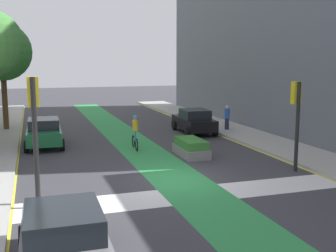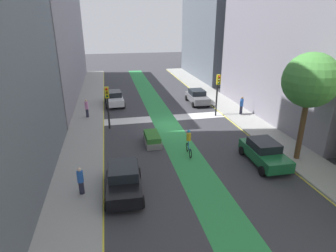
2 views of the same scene
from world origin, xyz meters
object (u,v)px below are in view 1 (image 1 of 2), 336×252
at_px(traffic_signal_near_left, 34,117).
at_px(car_green_left_far, 44,132).
at_px(street_tree_far, 2,52).
at_px(traffic_signal_near_right, 296,108).
at_px(cyclist_in_lane, 135,132).
at_px(car_black_right_far, 194,121).
at_px(median_planter, 191,148).
at_px(pedestrian_sidewalk_right_a, 227,117).
at_px(car_grey_left_near, 64,240).

relative_size(traffic_signal_near_left, car_green_left_far, 0.99).
relative_size(traffic_signal_near_left, street_tree_far, 0.60).
relative_size(traffic_signal_near_right, car_green_left_far, 0.90).
relative_size(car_green_left_far, cyclist_in_lane, 2.29).
relative_size(car_green_left_far, car_black_right_far, 0.99).
bearing_deg(car_black_right_far, cyclist_in_lane, -141.81).
height_order(traffic_signal_near_right, median_planter, traffic_signal_near_right).
xyz_separation_m(street_tree_far, median_planter, (9.13, -10.79, -4.85)).
xyz_separation_m(pedestrian_sidewalk_right_a, street_tree_far, (-14.01, 4.79, 4.29)).
xyz_separation_m(car_black_right_far, pedestrian_sidewalk_right_a, (2.31, -0.13, 0.16)).
bearing_deg(car_black_right_far, street_tree_far, 158.29).
distance_m(traffic_signal_near_left, car_grey_left_near, 5.26).
relative_size(street_tree_far, median_planter, 2.87).
relative_size(car_green_left_far, median_planter, 1.73).
height_order(traffic_signal_near_right, street_tree_far, street_tree_far).
distance_m(traffic_signal_near_right, pedestrian_sidewalk_right_a, 10.27).
bearing_deg(car_grey_left_near, traffic_signal_near_right, 31.09).
bearing_deg(street_tree_far, car_green_left_far, -69.73).
height_order(pedestrian_sidewalk_right_a, street_tree_far, street_tree_far).
bearing_deg(car_green_left_far, traffic_signal_near_right, -40.68).
bearing_deg(street_tree_far, car_grey_left_near, -83.90).
bearing_deg(pedestrian_sidewalk_right_a, car_black_right_far, 176.72).
bearing_deg(traffic_signal_near_right, street_tree_far, 129.87).
height_order(car_black_right_far, cyclist_in_lane, cyclist_in_lane).
xyz_separation_m(car_green_left_far, car_black_right_far, (9.45, 1.45, 0.00)).
relative_size(cyclist_in_lane, pedestrian_sidewalk_right_a, 1.16).
bearing_deg(median_planter, car_green_left_far, 145.73).
bearing_deg(street_tree_far, median_planter, -49.77).
height_order(car_black_right_far, street_tree_far, street_tree_far).
bearing_deg(pedestrian_sidewalk_right_a, median_planter, -129.15).
distance_m(car_grey_left_near, car_black_right_far, 18.78).
height_order(car_green_left_far, car_black_right_far, same).
bearing_deg(car_green_left_far, street_tree_far, 110.27).
xyz_separation_m(traffic_signal_near_left, car_black_right_far, (9.95, 11.43, -2.15)).
xyz_separation_m(car_grey_left_near, car_black_right_far, (9.47, 16.21, 0.00)).
height_order(traffic_signal_near_left, car_black_right_far, traffic_signal_near_left).
relative_size(car_grey_left_near, cyclist_in_lane, 2.28).
bearing_deg(traffic_signal_near_right, car_black_right_far, 93.61).
bearing_deg(median_planter, pedestrian_sidewalk_right_a, 50.85).
bearing_deg(car_grey_left_near, pedestrian_sidewalk_right_a, 53.78).
bearing_deg(median_planter, cyclist_in_lane, 134.85).
height_order(car_green_left_far, median_planter, car_green_left_far).
height_order(cyclist_in_lane, pedestrian_sidewalk_right_a, cyclist_in_lane).
relative_size(traffic_signal_near_left, pedestrian_sidewalk_right_a, 2.63).
height_order(car_grey_left_near, car_black_right_far, same).
distance_m(car_grey_left_near, cyclist_in_lane, 13.21).
bearing_deg(car_black_right_far, car_grey_left_near, -120.30).
relative_size(pedestrian_sidewalk_right_a, street_tree_far, 0.23).
bearing_deg(traffic_signal_near_left, car_grey_left_near, -84.35).
bearing_deg(cyclist_in_lane, traffic_signal_near_right, -48.80).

